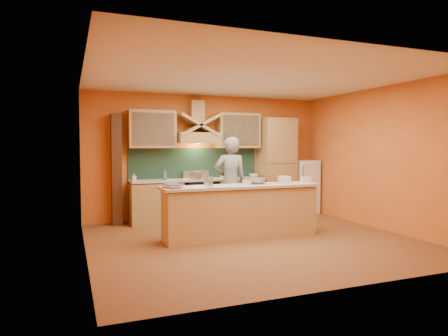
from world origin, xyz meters
name	(u,v)px	position (x,y,z in m)	size (l,w,h in m)	color
floor	(254,241)	(0.00, 0.00, 0.00)	(5.50, 5.00, 0.01)	brown
ceiling	(254,78)	(0.00, 0.00, 2.80)	(5.50, 5.00, 0.01)	white
wall_back	(207,157)	(0.00, 2.50, 1.40)	(5.50, 0.02, 2.80)	orange
wall_front	(349,167)	(0.00, -2.50, 1.40)	(5.50, 0.02, 2.80)	orange
wall_left	(85,162)	(-2.75, 0.00, 1.40)	(0.02, 5.00, 2.80)	orange
wall_right	(380,158)	(2.75, 0.00, 1.40)	(0.02, 5.00, 2.80)	orange
base_cabinet_left	(156,203)	(-1.25, 2.20, 0.43)	(1.10, 0.60, 0.86)	#AD874F
base_cabinet_right	(238,199)	(0.65, 2.20, 0.43)	(1.10, 0.60, 0.86)	#AD874F
counter_top	(199,180)	(-0.30, 2.20, 0.90)	(3.00, 0.62, 0.04)	beige
stove	(199,200)	(-0.30, 2.20, 0.45)	(0.60, 0.58, 0.90)	black
backsplash	(195,163)	(-0.30, 2.48, 1.25)	(3.00, 0.03, 0.70)	#163125
range_hood	(198,138)	(-0.30, 2.25, 1.82)	(0.92, 0.50, 0.24)	#AD874F
hood_chimney	(196,112)	(-0.30, 2.35, 2.40)	(0.30, 0.30, 0.50)	#AD874F
upper_cabinet_left	(152,129)	(-1.30, 2.33, 2.00)	(1.00, 0.35, 0.80)	#AD874F
upper_cabinet_right	(238,131)	(0.70, 2.33, 2.00)	(1.00, 0.35, 0.80)	#AD874F
pantry_column	(277,167)	(1.65, 2.20, 1.15)	(0.80, 0.60, 2.30)	#AD874F
fridge	(303,187)	(2.40, 2.20, 0.65)	(0.58, 0.60, 1.30)	white
trim_column_left	(116,170)	(-2.05, 2.35, 1.15)	(0.20, 0.30, 2.30)	#472816
island_body	(241,213)	(-0.10, 0.30, 0.44)	(2.80, 0.55, 0.88)	tan
island_top	(242,186)	(-0.10, 0.30, 0.92)	(2.90, 0.62, 0.05)	beige
person	(230,182)	(0.12, 1.36, 0.91)	(0.67, 0.44, 1.83)	gray
pot_large	(197,176)	(-0.37, 2.08, 0.99)	(0.27, 0.27, 0.17)	#BABAC1
pot_small	(201,176)	(-0.22, 2.27, 0.97)	(0.21, 0.21, 0.13)	#B2B2B9
soap_bottle_a	(134,177)	(-1.75, 1.97, 1.01)	(0.08, 0.08, 0.18)	beige
soap_bottle_b	(165,174)	(-1.07, 2.15, 1.04)	(0.09, 0.09, 0.24)	#33698D
bowl_back	(254,175)	(1.09, 2.28, 0.95)	(0.22, 0.22, 0.07)	silver
dish_rack	(228,176)	(0.36, 2.10, 0.97)	(0.26, 0.21, 0.09)	silver
book_lower	(167,188)	(-1.48, 0.17, 0.96)	(0.22, 0.30, 0.03)	#A24139
book_upper	(166,185)	(-1.45, 0.42, 0.98)	(0.25, 0.34, 0.03)	#39567F
jar_large	(208,181)	(-0.67, 0.47, 1.03)	(0.16, 0.16, 0.16)	silver
jar_small	(210,183)	(-0.75, 0.15, 1.01)	(0.11, 0.11, 0.14)	silver
kitchen_scale	(247,182)	(0.03, 0.35, 0.99)	(0.11, 0.11, 0.10)	silver
mixing_bowl	(257,182)	(0.24, 0.39, 0.98)	(0.30, 0.30, 0.07)	silver
cloth	(270,183)	(0.49, 0.35, 0.95)	(0.27, 0.20, 0.02)	beige
grocery_bag_a	(284,180)	(0.77, 0.30, 1.01)	(0.21, 0.17, 0.13)	beige
grocery_bag_b	(306,180)	(1.28, 0.35, 1.00)	(0.17, 0.13, 0.11)	beige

